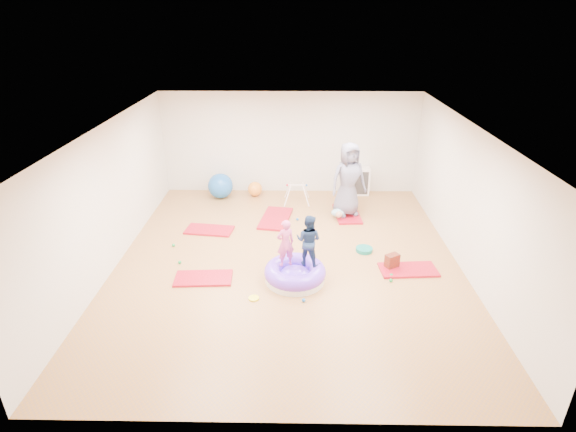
{
  "coord_description": "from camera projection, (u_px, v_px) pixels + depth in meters",
  "views": [
    {
      "loc": [
        0.13,
        -8.05,
        4.76
      ],
      "look_at": [
        0.0,
        0.3,
        0.9
      ],
      "focal_mm": 28.0,
      "sensor_mm": 36.0,
      "label": 1
    }
  ],
  "objects": [
    {
      "name": "balance_disc",
      "position": [
        364.0,
        250.0,
        9.68
      ],
      "size": [
        0.36,
        0.36,
        0.08
      ],
      "primitive_type": "cylinder",
      "color": "#107568",
      "rests_on": "ground"
    },
    {
      "name": "gym_mat_right",
      "position": [
        408.0,
        270.0,
        8.96
      ],
      "size": [
        1.16,
        0.64,
        0.05
      ],
      "primitive_type": "cube",
      "rotation": [
        0.0,
        0.0,
        0.07
      ],
      "color": "#CF1541",
      "rests_on": "ground"
    },
    {
      "name": "yellow_toy",
      "position": [
        254.0,
        298.0,
        8.1
      ],
      "size": [
        0.19,
        0.19,
        0.03
      ],
      "primitive_type": "cylinder",
      "color": "yellow",
      "rests_on": "ground"
    },
    {
      "name": "infant",
      "position": [
        339.0,
        213.0,
        11.13
      ],
      "size": [
        0.36,
        0.36,
        0.21
      ],
      "color": "#8CBDCE",
      "rests_on": "gym_mat_rear_right"
    },
    {
      "name": "gym_mat_mid_left",
      "position": [
        209.0,
        230.0,
        10.58
      ],
      "size": [
        1.16,
        0.69,
        0.05
      ],
      "primitive_type": "cube",
      "rotation": [
        0.0,
        0.0,
        -0.13
      ],
      "color": "#CF1541",
      "rests_on": "ground"
    },
    {
      "name": "exercise_ball_orange",
      "position": [
        255.0,
        189.0,
        12.5
      ],
      "size": [
        0.4,
        0.4,
        0.4
      ],
      "primitive_type": "sphere",
      "color": "orange",
      "rests_on": "ground"
    },
    {
      "name": "backpack",
      "position": [
        392.0,
        261.0,
        9.0
      ],
      "size": [
        0.32,
        0.28,
        0.31
      ],
      "primitive_type": "cube",
      "rotation": [
        0.0,
        0.0,
        0.54
      ],
      "color": "#972004",
      "rests_on": "ground"
    },
    {
      "name": "gym_mat_center_back",
      "position": [
        276.0,
        218.0,
        11.15
      ],
      "size": [
        0.86,
        1.4,
        0.05
      ],
      "primitive_type": "cube",
      "rotation": [
        0.0,
        0.0,
        1.41
      ],
      "color": "#CF1541",
      "rests_on": "ground"
    },
    {
      "name": "exercise_ball_blue",
      "position": [
        220.0,
        186.0,
        12.32
      ],
      "size": [
        0.69,
        0.69,
        0.69
      ],
      "primitive_type": "sphere",
      "color": "#1C5CB3",
      "rests_on": "ground"
    },
    {
      "name": "gym_mat_rear_right",
      "position": [
        347.0,
        214.0,
        11.4
      ],
      "size": [
        0.66,
        1.22,
        0.05
      ],
      "primitive_type": "cube",
      "rotation": [
        0.0,
        0.0,
        1.63
      ],
      "color": "#CF1541",
      "rests_on": "ground"
    },
    {
      "name": "adult_caregiver",
      "position": [
        348.0,
        179.0,
        10.97
      ],
      "size": [
        1.04,
        0.84,
        1.84
      ],
      "primitive_type": "imported",
      "rotation": [
        0.0,
        0.0,
        0.32
      ],
      "color": "slate",
      "rests_on": "gym_mat_rear_right"
    },
    {
      "name": "infant_play_gym",
      "position": [
        297.0,
        191.0,
        11.97
      ],
      "size": [
        0.69,
        0.65,
        0.53
      ],
      "rotation": [
        0.0,
        0.0,
        -0.08
      ],
      "color": "white",
      "rests_on": "ground"
    },
    {
      "name": "room",
      "position": [
        288.0,
        199.0,
        8.72
      ],
      "size": [
        7.01,
        8.01,
        2.81
      ],
      "color": "#9A6A47",
      "rests_on": "ground"
    },
    {
      "name": "cube_shelf",
      "position": [
        355.0,
        181.0,
        12.56
      ],
      "size": [
        0.76,
        0.38,
        0.76
      ],
      "color": "white",
      "rests_on": "ground"
    },
    {
      "name": "inflatable_cushion",
      "position": [
        295.0,
        274.0,
        8.61
      ],
      "size": [
        1.18,
        1.18,
        0.37
      ],
      "rotation": [
        0.0,
        0.0,
        -0.24
      ],
      "color": "white",
      "rests_on": "ground"
    },
    {
      "name": "gym_mat_front_left",
      "position": [
        203.0,
        278.0,
        8.68
      ],
      "size": [
        1.13,
        0.61,
        0.05
      ],
      "primitive_type": "cube",
      "rotation": [
        0.0,
        0.0,
        0.06
      ],
      "color": "#CF1541",
      "rests_on": "ground"
    },
    {
      "name": "ball_pit_balls",
      "position": [
        286.0,
        261.0,
        9.25
      ],
      "size": [
        4.63,
        3.46,
        0.07
      ],
      "color": "#1C5CB3",
      "rests_on": "ground"
    },
    {
      "name": "child_pink",
      "position": [
        285.0,
        241.0,
        8.38
      ],
      "size": [
        0.41,
        0.34,
        0.96
      ],
      "primitive_type": "imported",
      "rotation": [
        0.0,
        0.0,
        3.52
      ],
      "color": "#D75091",
      "rests_on": "inflatable_cushion"
    },
    {
      "name": "child_navy",
      "position": [
        309.0,
        238.0,
        8.4
      ],
      "size": [
        0.61,
        0.55,
        1.03
      ],
      "primitive_type": "imported",
      "rotation": [
        0.0,
        0.0,
        2.76
      ],
      "color": "navy",
      "rests_on": "inflatable_cushion"
    }
  ]
}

